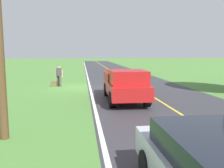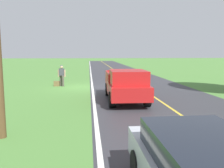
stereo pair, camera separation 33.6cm
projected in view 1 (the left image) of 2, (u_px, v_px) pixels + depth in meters
ground_plane at (78, 87)px, 18.79m from camera, size 200.00×200.00×0.00m
road_surface at (136, 86)px, 19.38m from camera, size 7.88×120.00×0.00m
lane_edge_line at (90, 87)px, 18.91m from camera, size 0.16×117.60×0.00m
lane_centre_line at (136, 86)px, 19.38m from camera, size 0.14×117.60×0.00m
hitchhiker_walking at (59, 74)px, 19.16m from camera, size 0.62×0.53×1.75m
suitcase_carried at (54, 84)px, 19.17m from camera, size 0.48×0.24×0.43m
pickup_truck_passing at (125, 84)px, 13.25m from camera, size 2.18×5.44×1.82m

